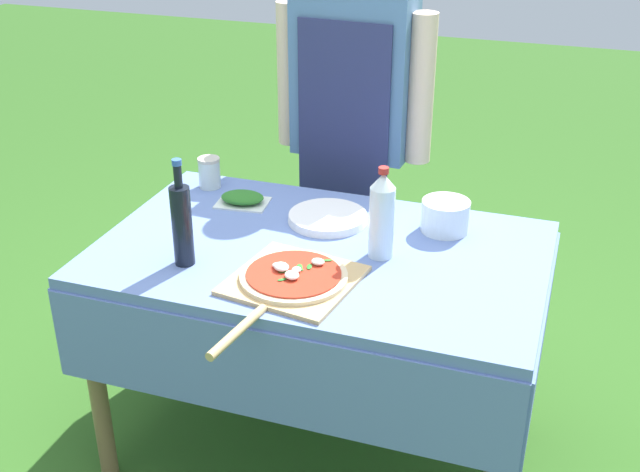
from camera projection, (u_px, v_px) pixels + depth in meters
The scene contains 10 objects.
ground_plane at pixel (321, 442), 2.68m from camera, with size 12.00×12.00×0.00m, color #2D5B1E.
prep_table at pixel (321, 278), 2.39m from camera, with size 1.31×0.83×0.73m.
person_cook at pixel (352, 116), 2.87m from camera, with size 0.58×0.21×1.55m.
pizza_on_peel at pixel (291, 280), 2.15m from camera, with size 0.36×0.58×0.05m.
oil_bottle at pixel (182, 223), 2.21m from camera, with size 0.06×0.06×0.31m.
water_bottle at pixel (382, 215), 2.25m from camera, with size 0.07×0.07×0.27m.
herb_container at pixel (243, 198), 2.62m from camera, with size 0.18×0.14×0.04m.
mixing_tub at pixel (445, 216), 2.43m from camera, with size 0.15×0.15×0.10m, color silver.
plate_stack at pixel (328, 218), 2.50m from camera, with size 0.25×0.25×0.02m.
sauce_jar at pixel (210, 174), 2.73m from camera, with size 0.08×0.08×0.11m.
Camera 1 is at (0.67, -1.96, 1.83)m, focal length 45.00 mm.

